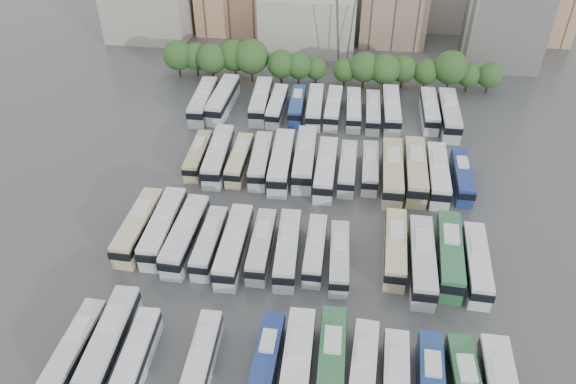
# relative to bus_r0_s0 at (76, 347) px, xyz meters

# --- Properties ---
(ground) EXTENTS (220.00, 220.00, 0.00)m
(ground) POSITION_rel_bus_r0_s0_xyz_m (21.49, 24.30, -1.72)
(ground) COLOR #424447
(ground) RESTS_ON ground
(tree_line) EXTENTS (64.85, 7.58, 8.46)m
(tree_line) POSITION_rel_bus_r0_s0_xyz_m (18.69, 66.38, 2.62)
(tree_line) COLOR black
(tree_line) RESTS_ON ground
(bus_r0_s0) EXTENTS (2.71, 11.20, 3.50)m
(bus_r0_s0) POSITION_rel_bus_r0_s0_xyz_m (0.00, 0.00, 0.00)
(bus_r0_s0) COLOR silver
(bus_r0_s0) RESTS_ON ground
(bus_r0_s1) EXTENTS (3.15, 12.83, 4.00)m
(bus_r0_s1) POSITION_rel_bus_r0_s0_xyz_m (3.30, 1.14, 0.25)
(bus_r0_s1) COLOR silver
(bus_r0_s1) RESTS_ON ground
(bus_r0_s2) EXTENTS (2.78, 11.11, 3.46)m
(bus_r0_s2) POSITION_rel_bus_r0_s0_xyz_m (6.61, -0.29, -0.02)
(bus_r0_s2) COLOR white
(bus_r0_s2) RESTS_ON ground
(bus_r0_s4) EXTENTS (2.65, 10.95, 3.42)m
(bus_r0_s4) POSITION_rel_bus_r0_s0_xyz_m (13.30, 0.33, -0.04)
(bus_r0_s4) COLOR silver
(bus_r0_s4) RESTS_ON ground
(bus_r0_s6) EXTENTS (2.51, 10.89, 3.41)m
(bus_r0_s6) POSITION_rel_bus_r0_s0_xyz_m (19.89, 1.02, -0.04)
(bus_r0_s6) COLOR navy
(bus_r0_s6) RESTS_ON ground
(bus_r0_s7) EXTENTS (3.10, 13.17, 4.12)m
(bus_r0_s7) POSITION_rel_bus_r0_s0_xyz_m (23.08, 0.31, 0.30)
(bus_r0_s7) COLOR white
(bus_r0_s7) RESTS_ON ground
(bus_r0_s8) EXTENTS (2.96, 12.51, 3.91)m
(bus_r0_s8) POSITION_rel_bus_r0_s0_xyz_m (26.46, 1.46, 0.20)
(bus_r0_s8) COLOR #2E6C40
(bus_r0_s8) RESTS_ON ground
(bus_r0_s9) EXTENTS (3.20, 11.98, 3.72)m
(bus_r0_s9) POSITION_rel_bus_r0_s0_xyz_m (29.63, 0.57, 0.11)
(bus_r0_s9) COLOR silver
(bus_r0_s9) RESTS_ON ground
(bus_r1_s0) EXTENTS (3.07, 12.78, 3.99)m
(bus_r1_s0) POSITION_rel_bus_r0_s0_xyz_m (0.03, 19.11, 0.24)
(bus_r1_s0) COLOR beige
(bus_r1_s0) RESTS_ON ground
(bus_r1_s1) EXTENTS (2.95, 13.12, 4.11)m
(bus_r1_s1) POSITION_rel_bus_r0_s0_xyz_m (3.32, 19.30, 0.30)
(bus_r1_s1) COLOR silver
(bus_r1_s1) RESTS_ON ground
(bus_r1_s2) EXTENTS (3.26, 13.14, 4.10)m
(bus_r1_s2) POSITION_rel_bus_r0_s0_xyz_m (6.59, 18.17, 0.29)
(bus_r1_s2) COLOR silver
(bus_r1_s2) RESTS_ON ground
(bus_r1_s3) EXTENTS (2.51, 11.27, 3.53)m
(bus_r1_s3) POSITION_rel_bus_r0_s0_xyz_m (9.89, 17.59, 0.02)
(bus_r1_s3) COLOR silver
(bus_r1_s3) RESTS_ON ground
(bus_r1_s4) EXTENTS (2.90, 12.83, 4.02)m
(bus_r1_s4) POSITION_rel_bus_r0_s0_xyz_m (13.13, 17.12, 0.26)
(bus_r1_s4) COLOR silver
(bus_r1_s4) RESTS_ON ground
(bus_r1_s5) EXTENTS (2.71, 11.47, 3.58)m
(bus_r1_s5) POSITION_rel_bus_r0_s0_xyz_m (16.52, 17.79, 0.04)
(bus_r1_s5) COLOR silver
(bus_r1_s5) RESTS_ON ground
(bus_r1_s6) EXTENTS (3.23, 12.26, 3.81)m
(bus_r1_s6) POSITION_rel_bus_r0_s0_xyz_m (19.86, 17.53, 0.16)
(bus_r1_s6) COLOR silver
(bus_r1_s6) RESTS_ON ground
(bus_r1_s7) EXTENTS (2.43, 10.80, 3.38)m
(bus_r1_s7) POSITION_rel_bus_r0_s0_xyz_m (23.25, 18.09, -0.06)
(bus_r1_s7) COLOR silver
(bus_r1_s7) RESTS_ON ground
(bus_r1_s8) EXTENTS (2.87, 11.02, 3.43)m
(bus_r1_s8) POSITION_rel_bus_r0_s0_xyz_m (26.33, 17.06, -0.03)
(bus_r1_s8) COLOR silver
(bus_r1_s8) RESTS_ON ground
(bus_r1_s10) EXTENTS (2.97, 12.25, 3.82)m
(bus_r1_s10) POSITION_rel_bus_r0_s0_xyz_m (33.15, 19.45, 0.16)
(bus_r1_s10) COLOR beige
(bus_r1_s10) RESTS_ON ground
(bus_r1_s11) EXTENTS (3.00, 13.30, 4.17)m
(bus_r1_s11) POSITION_rel_bus_r0_s0_xyz_m (36.30, 17.52, 0.33)
(bus_r1_s11) COLOR silver
(bus_r1_s11) RESTS_ON ground
(bus_r1_s12) EXTENTS (3.51, 13.32, 4.14)m
(bus_r1_s12) POSITION_rel_bus_r0_s0_xyz_m (39.72, 19.03, 0.32)
(bus_r1_s12) COLOR #307044
(bus_r1_s12) RESTS_ON ground
(bus_r1_s13) EXTENTS (3.07, 12.25, 3.82)m
(bus_r1_s13) POSITION_rel_bus_r0_s0_xyz_m (42.86, 17.99, 0.16)
(bus_r1_s13) COLOR silver
(bus_r1_s13) RESTS_ON ground
(bus_r2_s1) EXTENTS (2.64, 10.91, 3.40)m
(bus_r2_s1) POSITION_rel_bus_r0_s0_xyz_m (3.32, 36.69, -0.04)
(bus_r2_s1) COLOR #C3B586
(bus_r2_s1) RESTS_ON ground
(bus_r2_s2) EXTENTS (3.49, 13.36, 4.15)m
(bus_r2_s2) POSITION_rel_bus_r0_s0_xyz_m (6.58, 36.53, 0.32)
(bus_r2_s2) COLOR silver
(bus_r2_s2) RESTS_ON ground
(bus_r2_s3) EXTENTS (2.46, 11.27, 3.54)m
(bus_r2_s3) POSITION_rel_bus_r0_s0_xyz_m (9.90, 36.33, 0.02)
(bus_r2_s3) COLOR beige
(bus_r2_s3) RESTS_ON ground
(bus_r2_s4) EXTENTS (3.23, 12.11, 3.76)m
(bus_r2_s4) POSITION_rel_bus_r0_s0_xyz_m (13.17, 36.47, 0.13)
(bus_r2_s4) COLOR silver
(bus_r2_s4) RESTS_ON ground
(bus_r2_s5) EXTENTS (3.41, 13.69, 4.27)m
(bus_r2_s5) POSITION_rel_bus_r0_s0_xyz_m (16.43, 36.13, 0.38)
(bus_r2_s5) COLOR silver
(bus_r2_s5) RESTS_ON ground
(bus_r2_s6) EXTENTS (3.44, 13.79, 4.30)m
(bus_r2_s6) POSITION_rel_bus_r0_s0_xyz_m (19.82, 37.45, 0.39)
(bus_r2_s6) COLOR silver
(bus_r2_s6) RESTS_ON ground
(bus_r2_s7) EXTENTS (2.87, 13.00, 4.08)m
(bus_r2_s7) POSITION_rel_bus_r0_s0_xyz_m (23.22, 35.27, 0.29)
(bus_r2_s7) COLOR silver
(bus_r2_s7) RESTS_ON ground
(bus_r2_s8) EXTENTS (2.53, 11.30, 3.54)m
(bus_r2_s8) POSITION_rel_bus_r0_s0_xyz_m (26.41, 36.33, 0.02)
(bus_r2_s8) COLOR silver
(bus_r2_s8) RESTS_ON ground
(bus_r2_s9) EXTENTS (2.48, 11.00, 3.44)m
(bus_r2_s9) POSITION_rel_bus_r0_s0_xyz_m (29.72, 36.96, -0.03)
(bus_r2_s9) COLOR silver
(bus_r2_s9) RESTS_ON ground
(bus_r2_s10) EXTENTS (2.99, 13.66, 4.28)m
(bus_r2_s10) POSITION_rel_bus_r0_s0_xyz_m (32.96, 35.67, 0.39)
(bus_r2_s10) COLOR #C4B987
(bus_r2_s10) RESTS_ON ground
(bus_r2_s11) EXTENTS (3.03, 13.71, 4.30)m
(bus_r2_s11) POSITION_rel_bus_r0_s0_xyz_m (36.38, 36.48, 0.39)
(bus_r2_s11) COLOR #C5B987
(bus_r2_s11) RESTS_ON ground
(bus_r2_s12) EXTENTS (2.94, 12.91, 4.04)m
(bus_r2_s12) POSITION_rel_bus_r0_s0_xyz_m (39.59, 36.03, 0.27)
(bus_r2_s12) COLOR white
(bus_r2_s12) RESTS_ON ground
(bus_r2_s13) EXTENTS (2.44, 11.18, 3.51)m
(bus_r2_s13) POSITION_rel_bus_r0_s0_xyz_m (43.17, 36.33, 0.01)
(bus_r2_s13) COLOR navy
(bus_r2_s13) RESTS_ON ground
(bus_r3_s0) EXTENTS (3.27, 13.18, 4.11)m
(bus_r3_s0) POSITION_rel_bus_r0_s0_xyz_m (-0.16, 53.27, 0.30)
(bus_r3_s0) COLOR silver
(bus_r3_s0) RESTS_ON ground
(bus_r3_s1) EXTENTS (3.48, 13.62, 4.24)m
(bus_r3_s1) POSITION_rel_bus_r0_s0_xyz_m (3.22, 54.37, 0.37)
(bus_r3_s1) COLOR silver
(bus_r3_s1) RESTS_ON ground
(bus_r3_s3) EXTENTS (3.40, 13.05, 4.06)m
(bus_r3_s3) POSITION_rel_bus_r0_s0_xyz_m (10.02, 54.78, 0.28)
(bus_r3_s3) COLOR silver
(bus_r3_s3) RESTS_ON ground
(bus_r3_s4) EXTENTS (2.61, 11.47, 3.59)m
(bus_r3_s4) POSITION_rel_bus_r0_s0_xyz_m (13.09, 53.84, 0.05)
(bus_r3_s4) COLOR silver
(bus_r3_s4) RESTS_ON ground
(bus_r3_s5) EXTENTS (2.72, 10.98, 3.42)m
(bus_r3_s5) POSITION_rel_bus_r0_s0_xyz_m (16.55, 54.69, -0.04)
(bus_r3_s5) COLOR navy
(bus_r3_s5) RESTS_ON ground
(bus_r3_s6) EXTENTS (3.04, 12.12, 3.78)m
(bus_r3_s6) POSITION_rel_bus_r0_s0_xyz_m (19.77, 54.20, 0.14)
(bus_r3_s6) COLOR silver
(bus_r3_s6) RESTS_ON ground
(bus_r3_s7) EXTENTS (2.68, 11.69, 3.66)m
(bus_r3_s7) POSITION_rel_bus_r0_s0_xyz_m (23.02, 54.35, 0.08)
(bus_r3_s7) COLOR white
(bus_r3_s7) RESTS_ON ground
(bus_r3_s8) EXTENTS (2.97, 11.53, 3.59)m
(bus_r3_s8) POSITION_rel_bus_r0_s0_xyz_m (26.54, 54.31, 0.05)
(bus_r3_s8) COLOR silver
(bus_r3_s8) RESTS_ON ground
(bus_r3_s9) EXTENTS (2.68, 11.29, 3.53)m
(bus_r3_s9) POSITION_rel_bus_r0_s0_xyz_m (29.89, 53.92, 0.02)
(bus_r3_s9) COLOR silver
(bus_r3_s9) RESTS_ON ground
(bus_r3_s10) EXTENTS (3.18, 13.02, 4.06)m
(bus_r3_s10) POSITION_rel_bus_r0_s0_xyz_m (33.06, 54.68, 0.28)
(bus_r3_s10) COLOR silver
(bus_r3_s10) RESTS_ON ground
(bus_r3_s12) EXTENTS (2.76, 12.02, 3.76)m
(bus_r3_s12) POSITION_rel_bus_r0_s0_xyz_m (39.70, 55.55, 0.13)
(bus_r3_s12) COLOR silver
(bus_r3_s12) RESTS_ON ground
(bus_r3_s13) EXTENTS (2.97, 13.49, 4.23)m
(bus_r3_s13) POSITION_rel_bus_r0_s0_xyz_m (42.87, 54.15, 0.36)
(bus_r3_s13) COLOR silver
(bus_r3_s13) RESTS_ON ground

